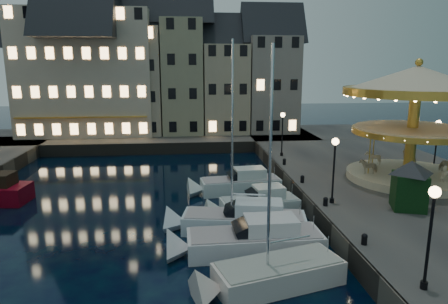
{
  "coord_description": "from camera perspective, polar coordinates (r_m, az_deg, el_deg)",
  "views": [
    {
      "loc": [
        -1.91,
        -22.26,
        9.83
      ],
      "look_at": [
        1.0,
        8.0,
        3.2
      ],
      "focal_mm": 32.0,
      "sensor_mm": 36.0,
      "label": 1
    }
  ],
  "objects": [
    {
      "name": "bollard_d",
      "position": [
        35.31,
        8.61,
        -1.32
      ],
      "size": [
        0.3,
        0.3,
        0.57
      ],
      "color": "black",
      "rests_on": "quay_east"
    },
    {
      "name": "townhouse_nb",
      "position": [
        53.68,
        -18.86,
        10.0
      ],
      "size": [
        6.16,
        8.0,
        13.8
      ],
      "color": "slate",
      "rests_on": "quay_north"
    },
    {
      "name": "streetlamp_b",
      "position": [
        25.65,
        15.47,
        -1.25
      ],
      "size": [
        0.44,
        0.44,
        4.17
      ],
      "color": "black",
      "rests_on": "quay_east"
    },
    {
      "name": "quaywall_n",
      "position": [
        45.39,
        -10.55,
        0.43
      ],
      "size": [
        48.0,
        0.15,
        1.3
      ],
      "primitive_type": "cube",
      "color": "#47423A",
      "rests_on": "ground"
    },
    {
      "name": "bollard_c",
      "position": [
        30.18,
        11.13,
        -3.76
      ],
      "size": [
        0.3,
        0.3,
        0.57
      ],
      "color": "black",
      "rests_on": "quay_east"
    },
    {
      "name": "quaywall_e",
      "position": [
        30.75,
        9.72,
        -5.25
      ],
      "size": [
        0.15,
        44.0,
        1.3
      ],
      "primitive_type": "cube",
      "color": "#47423A",
      "rests_on": "ground"
    },
    {
      "name": "ticket_kiosk",
      "position": [
        26.33,
        25.09,
        -3.19
      ],
      "size": [
        2.91,
        2.91,
        3.41
      ],
      "color": "black",
      "rests_on": "quay_east"
    },
    {
      "name": "motorboat_a",
      "position": [
        18.88,
        6.21,
        -17.26
      ],
      "size": [
        6.96,
        3.91,
        11.52
      ],
      "color": "beige",
      "rests_on": "ground"
    },
    {
      "name": "townhouse_nd",
      "position": [
        52.27,
        -5.99,
        11.64
      ],
      "size": [
        5.5,
        8.0,
        15.8
      ],
      "color": "gray",
      "rests_on": "quay_north"
    },
    {
      "name": "streetlamp_c",
      "position": [
        38.32,
        8.34,
        3.45
      ],
      "size": [
        0.44,
        0.44,
        4.17
      ],
      "color": "black",
      "rests_on": "quay_east"
    },
    {
      "name": "quay_east",
      "position": [
        33.71,
        23.0,
        -4.51
      ],
      "size": [
        16.0,
        56.0,
        1.3
      ],
      "primitive_type": "cube",
      "color": "#474442",
      "rests_on": "ground"
    },
    {
      "name": "bollard_b",
      "position": [
        25.66,
        14.3,
        -6.8
      ],
      "size": [
        0.3,
        0.3,
        0.57
      ],
      "color": "black",
      "rests_on": "quay_east"
    },
    {
      "name": "hotel_corner",
      "position": [
        53.64,
        -18.92,
        11.61
      ],
      "size": [
        17.6,
        9.0,
        16.8
      ],
      "color": "beige",
      "rests_on": "quay_north"
    },
    {
      "name": "motorboat_e",
      "position": [
        31.41,
        1.63,
        -4.72
      ],
      "size": [
        7.29,
        2.76,
        2.15
      ],
      "color": "silver",
      "rests_on": "ground"
    },
    {
      "name": "motorboat_b",
      "position": [
        21.79,
        3.32,
        -12.67
      ],
      "size": [
        8.23,
        2.54,
        2.15
      ],
      "color": "silver",
      "rests_on": "ground"
    },
    {
      "name": "streetlamp_d",
      "position": [
        36.96,
        28.13,
        1.79
      ],
      "size": [
        0.44,
        0.44,
        4.17
      ],
      "color": "black",
      "rests_on": "quay_east"
    },
    {
      "name": "motorboat_c",
      "position": [
        24.33,
        1.89,
        -9.81
      ],
      "size": [
        8.43,
        3.49,
        11.13
      ],
      "color": "silver",
      "rests_on": "ground"
    },
    {
      "name": "townhouse_nc",
      "position": [
        52.63,
        -12.36,
        10.88
      ],
      "size": [
        6.82,
        8.0,
        14.8
      ],
      "color": "tan",
      "rests_on": "quay_north"
    },
    {
      "name": "ground",
      "position": [
        24.41,
        -0.55,
        -11.45
      ],
      "size": [
        160.0,
        160.0,
        0.0
      ],
      "primitive_type": "plane",
      "color": "black",
      "rests_on": "ground"
    },
    {
      "name": "townhouse_nf",
      "position": [
        53.46,
        6.67,
        10.56
      ],
      "size": [
        6.82,
        8.0,
        13.8
      ],
      "color": "gray",
      "rests_on": "quay_north"
    },
    {
      "name": "quay_north",
      "position": [
        51.46,
        -12.2,
        1.75
      ],
      "size": [
        44.0,
        12.0,
        1.3
      ],
      "primitive_type": "cube",
      "color": "#474442",
      "rests_on": "ground"
    },
    {
      "name": "streetlamp_a",
      "position": [
        17.11,
        27.48,
        -9.02
      ],
      "size": [
        0.44,
        0.44,
        4.17
      ],
      "color": "black",
      "rests_on": "quay_east"
    },
    {
      "name": "bollard_a",
      "position": [
        20.93,
        19.42,
        -11.59
      ],
      "size": [
        0.3,
        0.3,
        0.57
      ],
      "color": "black",
      "rests_on": "quay_east"
    },
    {
      "name": "townhouse_na",
      "position": [
        55.18,
        -24.4,
        9.09
      ],
      "size": [
        5.5,
        8.0,
        12.8
      ],
      "color": "gray",
      "rests_on": "quay_north"
    },
    {
      "name": "motorboat_d",
      "position": [
        26.92,
        4.24,
        -7.71
      ],
      "size": [
        6.28,
        2.82,
        2.15
      ],
      "color": "silver",
      "rests_on": "ground"
    },
    {
      "name": "carousel",
      "position": [
        32.53,
        25.66,
        6.53
      ],
      "size": [
        10.3,
        10.3,
        9.01
      ],
      "color": "beige",
      "rests_on": "quay_east"
    },
    {
      "name": "townhouse_ne",
      "position": [
        52.55,
        0.09,
        10.07
      ],
      "size": [
        6.16,
        8.0,
        12.8
      ],
      "color": "tan",
      "rests_on": "quay_north"
    }
  ]
}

